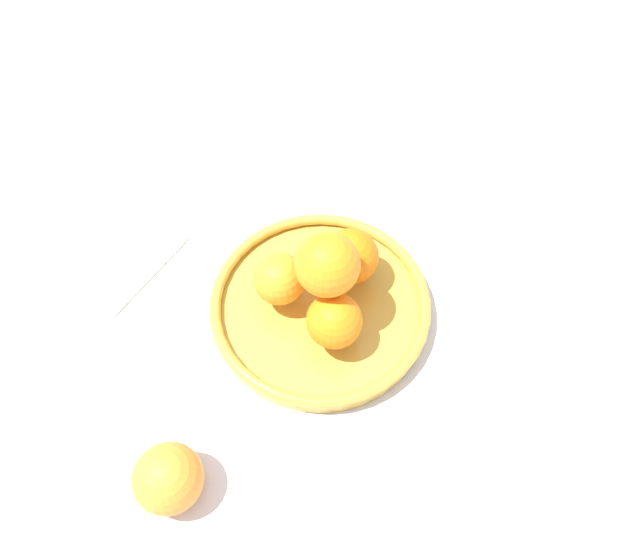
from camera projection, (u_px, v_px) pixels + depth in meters
The scene contains 5 objects.
ground_plane at pixel (320, 313), 0.88m from camera, with size 4.00×4.00×0.00m, color silver.
fruit_bowl at pixel (320, 306), 0.87m from camera, with size 0.31×0.31×0.04m.
orange_pile at pixel (325, 275), 0.80m from camera, with size 0.16×0.18×0.14m.
stray_orange at pixel (168, 478), 0.71m from camera, with size 0.08×0.08×0.08m, color orange.
napkin_folded at pixel (112, 251), 0.93m from camera, with size 0.16×0.16×0.01m, color silver.
Camera 1 is at (-0.09, 0.42, 0.77)m, focal length 35.00 mm.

